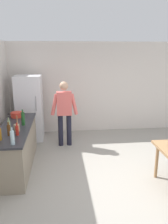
{
  "coord_description": "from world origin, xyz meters",
  "views": [
    {
      "loc": [
        -1.04,
        -3.82,
        2.42
      ],
      "look_at": [
        -0.51,
        1.19,
        1.07
      ],
      "focal_mm": 36.45,
      "sensor_mm": 36.0,
      "label": 1
    }
  ],
  "objects_px": {
    "cooking_pot": "(17,115)",
    "utensil_jar": "(17,127)",
    "person": "(64,110)",
    "bottle_wine_green": "(23,118)",
    "bottle_oil_amber": "(0,134)",
    "bottle_beer_brown": "(9,130)",
    "bottle_vinegar_tall": "(9,127)",
    "refrigerator": "(30,108)",
    "bottle_sauce_red": "(17,130)",
    "bottle_water_clear": "(12,138)"
  },
  "relations": [
    {
      "from": "bottle_beer_brown",
      "to": "utensil_jar",
      "type": "bearing_deg",
      "value": 66.82
    },
    {
      "from": "bottle_vinegar_tall",
      "to": "bottle_water_clear",
      "type": "xyz_separation_m",
      "value": [
        0.17,
        -0.55,
        -0.01
      ]
    },
    {
      "from": "utensil_jar",
      "to": "bottle_vinegar_tall",
      "type": "height_order",
      "value": "same"
    },
    {
      "from": "bottle_wine_green",
      "to": "bottle_sauce_red",
      "type": "relative_size",
      "value": 1.42
    },
    {
      "from": "refrigerator",
      "to": "bottle_oil_amber",
      "type": "relative_size",
      "value": 6.43
    },
    {
      "from": "bottle_vinegar_tall",
      "to": "bottle_sauce_red",
      "type": "xyz_separation_m",
      "value": [
        0.16,
        -0.1,
        -0.04
      ]
    },
    {
      "from": "person",
      "to": "refrigerator",
      "type": "bearing_deg",
      "value": 149.77
    },
    {
      "from": "cooking_pot",
      "to": "bottle_beer_brown",
      "type": "xyz_separation_m",
      "value": [
        0.08,
        -1.25,
        0.05
      ]
    },
    {
      "from": "refrigerator",
      "to": "utensil_jar",
      "type": "height_order",
      "value": "refrigerator"
    },
    {
      "from": "person",
      "to": "bottle_vinegar_tall",
      "type": "relative_size",
      "value": 5.31
    },
    {
      "from": "bottle_wine_green",
      "to": "cooking_pot",
      "type": "bearing_deg",
      "value": 111.45
    },
    {
      "from": "bottle_water_clear",
      "to": "bottle_sauce_red",
      "type": "distance_m",
      "value": 0.45
    },
    {
      "from": "bottle_sauce_red",
      "to": "bottle_oil_amber",
      "type": "bearing_deg",
      "value": -139.46
    },
    {
      "from": "cooking_pot",
      "to": "bottle_water_clear",
      "type": "relative_size",
      "value": 1.33
    },
    {
      "from": "bottle_beer_brown",
      "to": "bottle_sauce_red",
      "type": "bearing_deg",
      "value": 4.67
    },
    {
      "from": "bottle_oil_amber",
      "to": "bottle_beer_brown",
      "type": "xyz_separation_m",
      "value": [
        0.11,
        0.21,
        -0.01
      ]
    },
    {
      "from": "bottle_wine_green",
      "to": "refrigerator",
      "type": "bearing_deg",
      "value": 92.17
    },
    {
      "from": "cooking_pot",
      "to": "bottle_oil_amber",
      "type": "relative_size",
      "value": 1.43
    },
    {
      "from": "person",
      "to": "utensil_jar",
      "type": "relative_size",
      "value": 5.31
    },
    {
      "from": "bottle_wine_green",
      "to": "bottle_vinegar_tall",
      "type": "bearing_deg",
      "value": -109.8
    },
    {
      "from": "person",
      "to": "bottle_wine_green",
      "type": "xyz_separation_m",
      "value": [
        -0.89,
        -0.94,
        0.07
      ]
    },
    {
      "from": "cooking_pot",
      "to": "bottle_vinegar_tall",
      "type": "bearing_deg",
      "value": -86.69
    },
    {
      "from": "cooking_pot",
      "to": "utensil_jar",
      "type": "xyz_separation_m",
      "value": [
        0.18,
        -1.02,
        0.02
      ]
    },
    {
      "from": "bottle_oil_amber",
      "to": "bottle_beer_brown",
      "type": "bearing_deg",
      "value": 61.91
    },
    {
      "from": "person",
      "to": "cooking_pot",
      "type": "relative_size",
      "value": 4.25
    },
    {
      "from": "utensil_jar",
      "to": "bottle_oil_amber",
      "type": "height_order",
      "value": "utensil_jar"
    },
    {
      "from": "person",
      "to": "bottle_beer_brown",
      "type": "xyz_separation_m",
      "value": [
        -1.06,
        -1.56,
        0.03
      ]
    },
    {
      "from": "cooking_pot",
      "to": "bottle_wine_green",
      "type": "bearing_deg",
      "value": -68.55
    },
    {
      "from": "bottle_sauce_red",
      "to": "refrigerator",
      "type": "bearing_deg",
      "value": 90.99
    },
    {
      "from": "bottle_vinegar_tall",
      "to": "bottle_sauce_red",
      "type": "relative_size",
      "value": 1.33
    },
    {
      "from": "refrigerator",
      "to": "bottle_beer_brown",
      "type": "relative_size",
      "value": 6.92
    },
    {
      "from": "person",
      "to": "bottle_beer_brown",
      "type": "height_order",
      "value": "person"
    },
    {
      "from": "utensil_jar",
      "to": "bottle_sauce_red",
      "type": "xyz_separation_m",
      "value": [
        0.05,
        -0.22,
        0.02
      ]
    },
    {
      "from": "refrigerator",
      "to": "person",
      "type": "distance_m",
      "value": 1.1
    },
    {
      "from": "utensil_jar",
      "to": "bottle_water_clear",
      "type": "bearing_deg",
      "value": -85.76
    },
    {
      "from": "bottle_water_clear",
      "to": "person",
      "type": "bearing_deg",
      "value": 65.45
    },
    {
      "from": "cooking_pot",
      "to": "bottle_oil_amber",
      "type": "bearing_deg",
      "value": -91.24
    },
    {
      "from": "bottle_wine_green",
      "to": "bottle_sauce_red",
      "type": "distance_m",
      "value": 0.61
    },
    {
      "from": "bottle_oil_amber",
      "to": "bottle_beer_brown",
      "type": "height_order",
      "value": "bottle_oil_amber"
    },
    {
      "from": "refrigerator",
      "to": "bottle_sauce_red",
      "type": "height_order",
      "value": "refrigerator"
    },
    {
      "from": "bottle_oil_amber",
      "to": "bottle_sauce_red",
      "type": "relative_size",
      "value": 1.17
    },
    {
      "from": "utensil_jar",
      "to": "bottle_water_clear",
      "type": "height_order",
      "value": "utensil_jar"
    },
    {
      "from": "person",
      "to": "bottle_wine_green",
      "type": "relative_size",
      "value": 5.0
    },
    {
      "from": "bottle_sauce_red",
      "to": "bottle_water_clear",
      "type": "bearing_deg",
      "value": -89.66
    },
    {
      "from": "utensil_jar",
      "to": "bottle_beer_brown",
      "type": "relative_size",
      "value": 1.23
    },
    {
      "from": "refrigerator",
      "to": "utensil_jar",
      "type": "distance_m",
      "value": 1.88
    },
    {
      "from": "cooking_pot",
      "to": "utensil_jar",
      "type": "height_order",
      "value": "utensil_jar"
    },
    {
      "from": "bottle_wine_green",
      "to": "bottle_beer_brown",
      "type": "xyz_separation_m",
      "value": [
        -0.17,
        -0.62,
        -0.04
      ]
    },
    {
      "from": "cooking_pot",
      "to": "bottle_wine_green",
      "type": "distance_m",
      "value": 0.69
    },
    {
      "from": "refrigerator",
      "to": "cooking_pot",
      "type": "height_order",
      "value": "refrigerator"
    }
  ]
}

